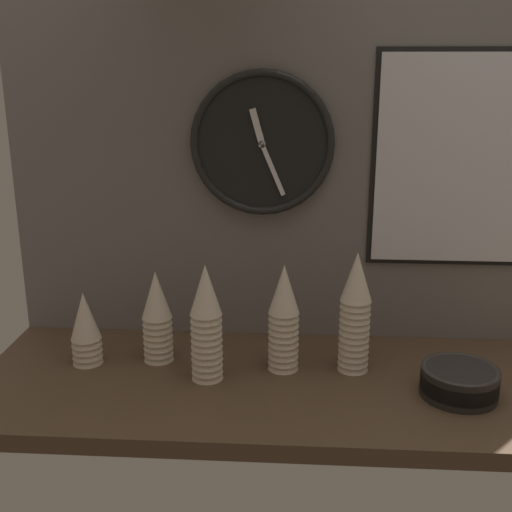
{
  "coord_description": "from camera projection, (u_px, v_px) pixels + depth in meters",
  "views": [
    {
      "loc": [
        -0.06,
        -1.35,
        0.7
      ],
      "look_at": [
        -0.15,
        0.04,
        0.28
      ],
      "focal_mm": 45.0,
      "sensor_mm": 36.0,
      "label": 1
    }
  ],
  "objects": [
    {
      "name": "wall_clock",
      "position": [
        262.0,
        144.0,
        1.58
      ],
      "size": [
        0.36,
        0.03,
        0.36
      ],
      "color": "black"
    },
    {
      "name": "cup_stack_far_left",
      "position": [
        85.0,
        328.0,
        1.54
      ],
      "size": [
        0.07,
        0.07,
        0.18
      ],
      "color": "beige",
      "rests_on": "ground_plane"
    },
    {
      "name": "wall_tiled_back",
      "position": [
        324.0,
        137.0,
        1.59
      ],
      "size": [
        1.6,
        0.03,
        1.05
      ],
      "color": "slate",
      "rests_on": "ground_plane"
    },
    {
      "name": "ground_plane",
      "position": [
        321.0,
        386.0,
        1.49
      ],
      "size": [
        1.6,
        0.56,
        0.04
      ],
      "primitive_type": "cube",
      "color": "#4C3826"
    },
    {
      "name": "cup_stack_center",
      "position": [
        284.0,
        318.0,
        1.5
      ],
      "size": [
        0.07,
        0.07,
        0.26
      ],
      "color": "beige",
      "rests_on": "ground_plane"
    },
    {
      "name": "bowl_stack_right",
      "position": [
        459.0,
        381.0,
        1.4
      ],
      "size": [
        0.17,
        0.17,
        0.07
      ],
      "color": "black",
      "rests_on": "ground_plane"
    },
    {
      "name": "menu_board",
      "position": [
        454.0,
        161.0,
        1.57
      ],
      "size": [
        0.4,
        0.01,
        0.53
      ],
      "color": "black"
    },
    {
      "name": "cup_stack_left",
      "position": [
        157.0,
        316.0,
        1.55
      ],
      "size": [
        0.07,
        0.07,
        0.23
      ],
      "color": "beige",
      "rests_on": "ground_plane"
    },
    {
      "name": "cup_stack_center_right",
      "position": [
        355.0,
        312.0,
        1.49
      ],
      "size": [
        0.07,
        0.07,
        0.29
      ],
      "color": "beige",
      "rests_on": "ground_plane"
    },
    {
      "name": "cup_stack_center_left",
      "position": [
        206.0,
        323.0,
        1.45
      ],
      "size": [
        0.07,
        0.07,
        0.28
      ],
      "color": "beige",
      "rests_on": "ground_plane"
    }
  ]
}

